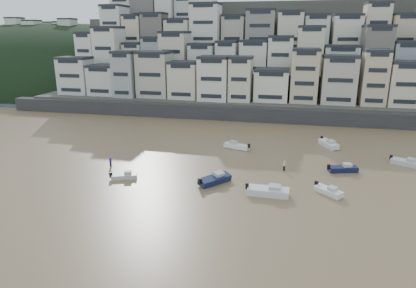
% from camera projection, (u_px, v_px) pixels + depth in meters
% --- Properties ---
extents(ground, '(400.00, 400.00, 0.00)m').
position_uv_depth(ground, '(99.00, 274.00, 34.40)').
color(ground, olive).
rests_on(ground, ground).
extents(sea_strip, '(340.00, 340.00, 0.00)m').
position_uv_depth(sea_strip, '(43.00, 75.00, 192.73)').
color(sea_strip, '#445361').
rests_on(sea_strip, ground).
extents(harbor_wall, '(140.00, 3.00, 3.50)m').
position_uv_depth(harbor_wall, '(263.00, 115.00, 92.57)').
color(harbor_wall, '#38383A').
rests_on(harbor_wall, ground).
extents(hillside, '(141.04, 66.00, 50.00)m').
position_uv_depth(hillside, '(287.00, 58.00, 125.56)').
color(hillside, '#4C4C47').
rests_on(hillside, ground).
extents(headland, '(216.00, 135.00, 53.33)m').
position_uv_depth(headland, '(57.00, 78.00, 180.26)').
color(headland, black).
rests_on(headland, ground).
extents(boat_a, '(6.22, 2.19, 1.68)m').
position_uv_depth(boat_a, '(268.00, 190.00, 50.63)').
color(boat_a, silver).
rests_on(boat_a, ground).
extents(boat_d, '(5.29, 2.95, 1.37)m').
position_uv_depth(boat_d, '(343.00, 168.00, 59.43)').
color(boat_d, '#13183C').
rests_on(boat_d, ground).
extents(boat_h, '(5.69, 3.42, 1.47)m').
position_uv_depth(boat_h, '(237.00, 145.00, 71.21)').
color(boat_h, white).
rests_on(boat_h, ground).
extents(boat_j, '(4.39, 2.70, 1.14)m').
position_uv_depth(boat_j, '(124.00, 175.00, 56.54)').
color(boat_j, silver).
rests_on(boat_j, ground).
extents(boat_g, '(5.31, 4.05, 1.41)m').
position_uv_depth(boat_g, '(406.00, 162.00, 62.09)').
color(boat_g, silver).
rests_on(boat_g, ground).
extents(boat_c, '(5.07, 5.66, 1.57)m').
position_uv_depth(boat_c, '(215.00, 178.00, 54.73)').
color(boat_c, '#141D40').
rests_on(boat_c, ground).
extents(boat_b, '(4.29, 4.11, 1.22)m').
position_uv_depth(boat_b, '(328.00, 190.00, 51.11)').
color(boat_b, white).
rests_on(boat_b, ground).
extents(boat_i, '(4.11, 5.99, 1.56)m').
position_uv_depth(boat_i, '(329.00, 143.00, 72.29)').
color(boat_i, white).
rests_on(boat_i, ground).
extents(person_blue, '(0.44, 0.44, 1.74)m').
position_uv_depth(person_blue, '(110.00, 162.00, 61.53)').
color(person_blue, '#2718BA').
rests_on(person_blue, ground).
extents(person_pink, '(0.44, 0.44, 1.74)m').
position_uv_depth(person_pink, '(284.00, 165.00, 59.83)').
color(person_pink, '#EFAAA9').
rests_on(person_pink, ground).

